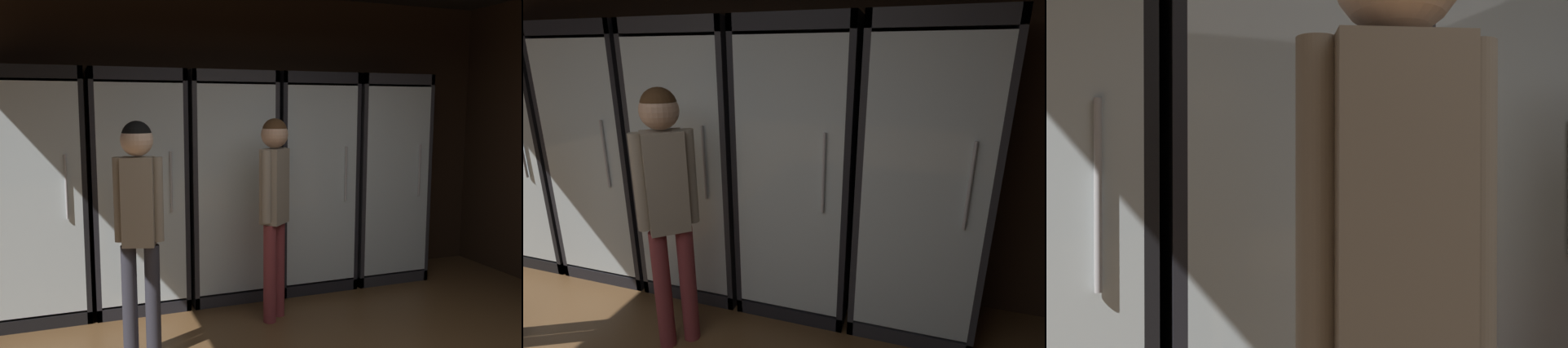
# 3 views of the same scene
# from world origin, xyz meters

# --- Properties ---
(wall_back) EXTENTS (6.00, 0.06, 2.80)m
(wall_back) POSITION_xyz_m (0.00, 3.03, 1.40)
(wall_back) COLOR black
(wall_back) RESTS_ON ground
(cooler_far_left) EXTENTS (0.77, 0.61, 2.05)m
(cooler_far_left) POSITION_xyz_m (-1.93, 2.73, 1.00)
(cooler_far_left) COLOR black
(cooler_far_left) RESTS_ON ground
(cooler_left) EXTENTS (0.77, 0.61, 2.05)m
(cooler_left) POSITION_xyz_m (-1.12, 2.73, 1.00)
(cooler_left) COLOR black
(cooler_left) RESTS_ON ground
(cooler_center) EXTENTS (0.77, 0.61, 2.05)m
(cooler_center) POSITION_xyz_m (-0.31, 2.73, 1.00)
(cooler_center) COLOR #2B2B30
(cooler_center) RESTS_ON ground
(cooler_right) EXTENTS (0.77, 0.61, 2.05)m
(cooler_right) POSITION_xyz_m (0.49, 2.73, 1.00)
(cooler_right) COLOR black
(cooler_right) RESTS_ON ground
(cooler_far_right) EXTENTS (0.77, 0.61, 2.05)m
(cooler_far_right) POSITION_xyz_m (1.30, 2.73, 1.00)
(cooler_far_right) COLOR #2B2B30
(cooler_far_right) RESTS_ON ground
(shopper_far) EXTENTS (0.28, 0.27, 1.64)m
(shopper_far) POSITION_xyz_m (-0.13, 2.00, 1.03)
(shopper_far) COLOR brown
(shopper_far) RESTS_ON ground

